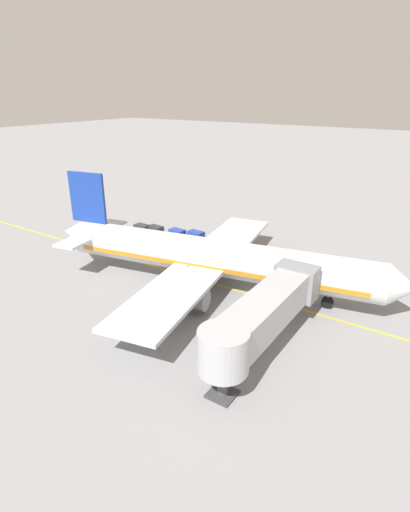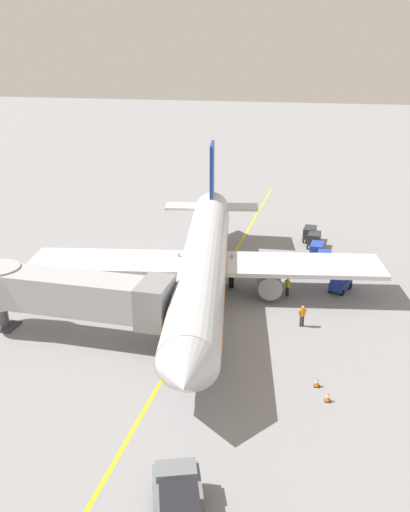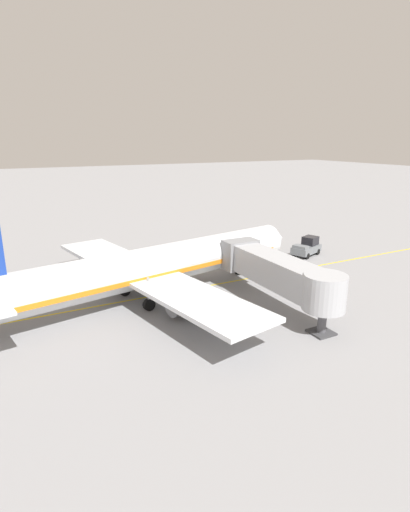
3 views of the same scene
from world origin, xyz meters
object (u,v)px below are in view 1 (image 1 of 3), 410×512
at_px(jet_bridge, 264,313).
at_px(baggage_cart_tail_end, 142,229).
at_px(baggage_cart_second_in_train, 177,234).
at_px(ground_crew_loader, 280,259).
at_px(baggage_tug_trailing, 236,241).
at_px(baggage_cart_third_in_train, 156,231).
at_px(ground_crew_wing_walker, 234,254).
at_px(parked_airliner, 212,258).
at_px(safety_cone_nose_left, 352,275).
at_px(baggage_tug_lead, 194,246).
at_px(baggage_cart_front, 196,236).
at_px(safety_cone_nose_right, 367,276).

xyz_separation_m(jet_bridge, baggage_cart_tail_end, (-15.23, -25.86, -2.51)).
distance_m(baggage_cart_second_in_train, ground_crew_loader, 14.93).
relative_size(baggage_tug_trailing, baggage_cart_third_in_train, 0.94).
bearing_deg(ground_crew_wing_walker, ground_crew_loader, 107.64).
bearing_deg(ground_crew_wing_walker, baggage_cart_third_in_train, -96.34).
bearing_deg(parked_airliner, safety_cone_nose_left, 131.49).
height_order(baggage_tug_lead, baggage_cart_third_in_train, baggage_tug_lead).
height_order(ground_crew_wing_walker, safety_cone_nose_left, ground_crew_wing_walker).
height_order(baggage_tug_trailing, ground_crew_loader, ground_crew_loader).
distance_m(baggage_tug_trailing, baggage_cart_third_in_train, 11.33).
bearing_deg(baggage_cart_tail_end, parked_airliner, 64.78).
height_order(baggage_cart_second_in_train, baggage_cart_third_in_train, same).
bearing_deg(baggage_cart_third_in_train, ground_crew_loader, 90.54).
xyz_separation_m(baggage_cart_front, baggage_cart_second_in_train, (0.76, -2.51, 0.00)).
xyz_separation_m(parked_airliner, baggage_tug_lead, (-6.97, -7.19, -2.47)).
relative_size(ground_crew_wing_walker, safety_cone_nose_right, 2.86).
relative_size(parked_airliner, safety_cone_nose_right, 63.00).
height_order(baggage_cart_third_in_train, safety_cone_nose_right, baggage_cart_third_in_train).
xyz_separation_m(baggage_cart_second_in_train, baggage_cart_tail_end, (1.06, -5.28, 0.00)).
bearing_deg(baggage_cart_third_in_train, jet_bridge, 56.56).
bearing_deg(baggage_cart_third_in_train, baggage_tug_lead, 79.29).
bearing_deg(parked_airliner, safety_cone_nose_right, 130.15).
distance_m(baggage_tug_lead, baggage_cart_front, 3.09).
relative_size(baggage_tug_trailing, safety_cone_nose_right, 4.69).
bearing_deg(baggage_cart_second_in_train, baggage_tug_trailing, 107.59).
xyz_separation_m(parked_airliner, ground_crew_loader, (-8.55, 3.65, -2.23)).
relative_size(jet_bridge, safety_cone_nose_left, 25.06).
relative_size(parked_airliner, ground_crew_wing_walker, 21.99).
distance_m(baggage_tug_trailing, baggage_cart_second_in_train, 7.97).
bearing_deg(ground_crew_loader, safety_cone_nose_right, 103.83).
distance_m(baggage_cart_front, safety_cone_nose_left, 20.20).
bearing_deg(ground_crew_loader, baggage_cart_front, -94.93).
xyz_separation_m(baggage_tug_lead, baggage_tug_trailing, (-4.30, 3.51, 0.00)).
bearing_deg(jet_bridge, baggage_tug_lead, -131.13).
xyz_separation_m(baggage_cart_front, baggage_cart_third_in_train, (1.24, -5.87, 0.00)).
height_order(baggage_cart_front, safety_cone_nose_right, baggage_cart_front).
height_order(parked_airliner, safety_cone_nose_left, parked_airliner).
distance_m(baggage_tug_lead, baggage_cart_third_in_train, 7.58).
bearing_deg(ground_crew_wing_walker, jet_bridge, 36.93).
bearing_deg(baggage_tug_lead, baggage_tug_trailing, 140.79).
relative_size(baggage_tug_lead, baggage_cart_front, 0.94).
height_order(baggage_tug_trailing, baggage_cart_tail_end, baggage_tug_trailing).
bearing_deg(baggage_tug_trailing, safety_cone_nose_left, 85.57).
bearing_deg(parked_airliner, jet_bridge, 51.38).
bearing_deg(safety_cone_nose_right, baggage_cart_front, -86.86).
xyz_separation_m(baggage_cart_front, safety_cone_nose_right, (-1.18, 21.58, -0.66)).
bearing_deg(baggage_tug_trailing, safety_cone_nose_right, 88.39).
bearing_deg(ground_crew_wing_walker, baggage_cart_tail_end, -93.34).
relative_size(ground_crew_wing_walker, safety_cone_nose_left, 2.86).
distance_m(baggage_cart_front, ground_crew_wing_walker, 7.77).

